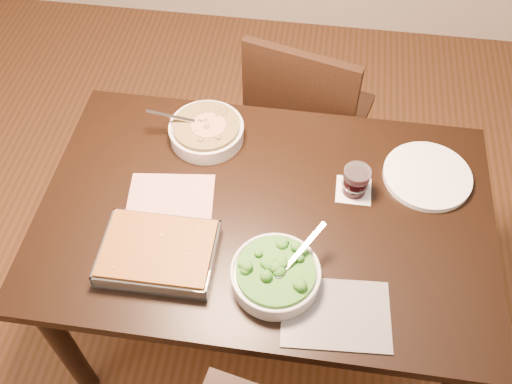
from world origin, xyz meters
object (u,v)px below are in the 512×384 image
(table, at_px, (265,228))
(baking_dish, at_px, (159,252))
(chair_far, at_px, (305,117))
(wine_tumbler, at_px, (356,180))
(broccoli_bowl, at_px, (276,275))
(dinner_plate, at_px, (427,176))
(stew_bowl, at_px, (206,130))

(table, relative_size, baking_dish, 4.25)
(table, xyz_separation_m, chair_far, (0.08, 0.65, -0.13))
(table, height_order, wine_tumbler, wine_tumbler)
(broccoli_bowl, relative_size, chair_far, 0.28)
(table, distance_m, baking_dish, 0.37)
(wine_tumbler, bearing_deg, chair_far, 109.12)
(dinner_plate, bearing_deg, stew_bowl, 174.37)
(stew_bowl, relative_size, chair_far, 0.30)
(wine_tumbler, height_order, chair_far, chair_far)
(dinner_plate, height_order, chair_far, chair_far)
(table, xyz_separation_m, wine_tumbler, (0.27, 0.12, 0.15))
(broccoli_bowl, xyz_separation_m, dinner_plate, (0.44, 0.44, -0.02))
(stew_bowl, bearing_deg, table, -49.26)
(table, xyz_separation_m, broccoli_bowl, (0.06, -0.24, 0.13))
(table, relative_size, broccoli_bowl, 5.32)
(stew_bowl, height_order, broccoli_bowl, same)
(table, height_order, chair_far, chair_far)
(baking_dish, bearing_deg, table, 36.15)
(table, height_order, broccoli_bowl, broccoli_bowl)
(baking_dish, height_order, wine_tumbler, wine_tumbler)
(broccoli_bowl, bearing_deg, dinner_plate, 45.22)
(chair_far, bearing_deg, stew_bowl, 64.81)
(table, relative_size, dinner_plate, 4.96)
(baking_dish, xyz_separation_m, dinner_plate, (0.78, 0.41, -0.02))
(wine_tumbler, bearing_deg, dinner_plate, 20.52)
(stew_bowl, bearing_deg, chair_far, 49.69)
(broccoli_bowl, xyz_separation_m, baking_dish, (-0.34, 0.03, -0.01))
(stew_bowl, relative_size, dinner_plate, 1.00)
(stew_bowl, bearing_deg, baking_dish, -95.12)
(broccoli_bowl, bearing_deg, stew_bowl, 120.08)
(table, height_order, stew_bowl, stew_bowl)
(stew_bowl, xyz_separation_m, wine_tumbler, (0.50, -0.16, 0.02))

